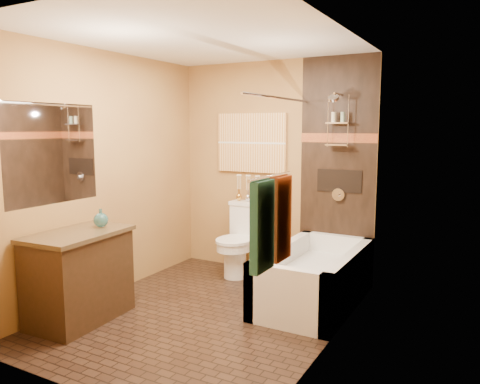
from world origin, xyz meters
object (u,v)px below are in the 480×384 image
Objects in this scene: sunset_painting at (252,143)px; vanity at (79,276)px; bathtub at (315,282)px; toilet at (240,239)px.

vanity is at bearing -106.76° from sunset_painting.
sunset_painting reaches higher than bathtub.
sunset_painting reaches higher than toilet.
bathtub is 2.23m from vanity.
vanity is at bearing -140.81° from bathtub.
vanity is at bearing -107.93° from toilet.
toilet reaches higher than vanity.
toilet reaches higher than bathtub.
sunset_painting is at bearing 146.20° from bathtub.
bathtub is 1.77× the size of toilet.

